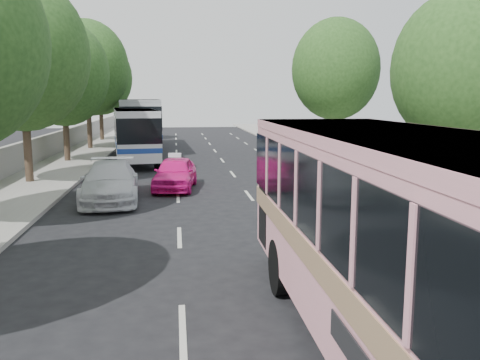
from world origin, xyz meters
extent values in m
plane|color=black|center=(0.00, 0.00, 0.00)|extent=(120.00, 120.00, 0.00)
cube|color=#9E998E|center=(-8.50, 20.00, 0.07)|extent=(4.00, 90.00, 0.15)
cube|color=#9E998E|center=(8.50, 20.00, 0.06)|extent=(4.00, 90.00, 0.12)
cube|color=#9E998E|center=(-10.30, 20.00, 0.90)|extent=(0.30, 90.00, 1.50)
cylinder|color=#38281E|center=(-8.70, 14.00, 1.90)|extent=(0.36, 0.36, 3.80)
ellipsoid|color=#214619|center=(-8.70, 14.00, 5.90)|extent=(6.00, 6.00, 6.90)
sphere|color=#214619|center=(-8.30, 13.70, 7.10)|extent=(3.90, 3.90, 3.90)
cylinder|color=#38281E|center=(-8.60, 22.00, 1.75)|extent=(0.36, 0.36, 3.50)
ellipsoid|color=#214619|center=(-8.60, 22.00, 5.43)|extent=(5.52, 5.52, 6.35)
sphere|color=#214619|center=(-8.20, 21.70, 6.53)|extent=(3.59, 3.59, 3.59)
cylinder|color=#38281E|center=(-8.50, 30.00, 2.00)|extent=(0.36, 0.36, 3.99)
ellipsoid|color=#214619|center=(-8.50, 30.00, 6.20)|extent=(6.30, 6.30, 7.24)
sphere|color=#214619|center=(-8.10, 29.70, 7.46)|extent=(4.09, 4.09, 4.09)
cylinder|color=#38281E|center=(-8.70, 38.00, 1.86)|extent=(0.36, 0.36, 3.72)
ellipsoid|color=#214619|center=(-8.70, 38.00, 5.78)|extent=(5.88, 5.88, 6.76)
sphere|color=#214619|center=(-8.30, 37.70, 6.96)|extent=(3.82, 3.82, 3.82)
cylinder|color=#38281E|center=(8.70, 8.00, 1.61)|extent=(0.36, 0.36, 3.23)
ellipsoid|color=#214619|center=(8.70, 8.00, 5.01)|extent=(5.10, 5.10, 5.87)
sphere|color=#214619|center=(9.10, 7.70, 6.04)|extent=(3.32, 3.31, 3.31)
cylinder|color=#38281E|center=(9.00, 24.00, 1.90)|extent=(0.36, 0.36, 3.80)
ellipsoid|color=#214619|center=(9.00, 24.00, 5.90)|extent=(6.00, 6.00, 6.90)
sphere|color=#214619|center=(9.40, 23.70, 7.10)|extent=(3.90, 3.90, 3.90)
cube|color=#FAA1B1|center=(1.30, -3.81, 2.02)|extent=(2.79, 10.87, 2.91)
cube|color=#9E7A59|center=(1.30, -3.81, 1.68)|extent=(2.83, 10.89, 0.38)
cube|color=black|center=(1.30, -3.81, 2.55)|extent=(2.85, 10.90, 1.19)
cube|color=#FAA1B1|center=(1.30, -3.81, 3.38)|extent=(2.81, 10.89, 0.17)
cylinder|color=black|center=(0.12, -0.55, 0.56)|extent=(0.33, 1.13, 1.13)
cylinder|color=black|center=(2.53, -0.57, 0.56)|extent=(0.33, 1.13, 1.13)
imported|color=#EF148B|center=(-2.00, 11.92, 0.70)|extent=(2.19, 4.31, 1.41)
imported|color=silver|center=(-4.50, 9.58, 0.75)|extent=(2.46, 5.33, 1.51)
cube|color=silver|center=(-4.50, 22.28, 1.89)|extent=(3.65, 11.12, 2.77)
cube|color=black|center=(-4.50, 22.28, 2.23)|extent=(3.70, 11.15, 1.36)
cube|color=navy|center=(-4.50, 22.28, 1.18)|extent=(3.69, 11.14, 0.27)
cube|color=silver|center=(-4.50, 22.28, 3.21)|extent=(3.67, 11.14, 0.13)
cylinder|color=black|center=(-5.93, 25.59, 0.50)|extent=(0.41, 1.03, 1.00)
cylinder|color=black|center=(-3.93, 25.84, 0.50)|extent=(0.41, 1.03, 1.00)
cylinder|color=black|center=(-5.03, 18.37, 0.50)|extent=(0.41, 1.03, 1.00)
cylinder|color=black|center=(-3.03, 18.62, 0.50)|extent=(0.41, 1.03, 1.00)
cube|color=silver|center=(-4.50, 30.09, 2.21)|extent=(3.36, 12.92, 3.25)
cube|color=black|center=(-4.50, 30.09, 2.61)|extent=(3.41, 12.95, 1.60)
cube|color=navy|center=(-4.50, 30.09, 1.39)|extent=(3.40, 12.94, 0.32)
cube|color=silver|center=(-4.50, 30.09, 3.77)|extent=(3.38, 12.94, 0.15)
cylinder|color=black|center=(-5.91, 34.07, 0.59)|extent=(0.40, 1.19, 1.17)
cylinder|color=black|center=(-3.49, 34.20, 0.59)|extent=(0.40, 1.19, 1.17)
cylinder|color=black|center=(-5.48, 25.55, 0.59)|extent=(0.40, 1.19, 1.17)
cylinder|color=black|center=(-3.07, 25.67, 0.59)|extent=(0.40, 1.19, 1.17)
cube|color=silver|center=(-2.00, 11.92, 1.50)|extent=(0.57, 0.25, 0.18)
camera|label=1|loc=(-1.96, -10.26, 3.96)|focal=38.00mm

